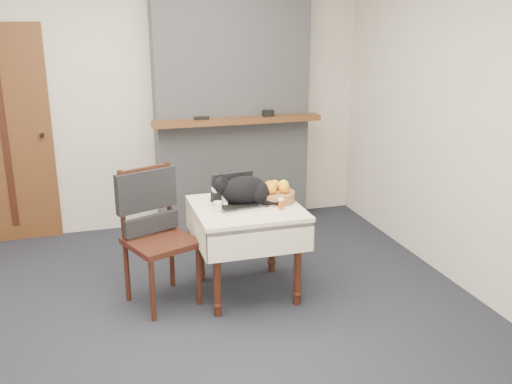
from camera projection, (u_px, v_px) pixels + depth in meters
ground at (175, 321)px, 4.00m from camera, size 4.50×4.50×0.00m
room_shell at (153, 59)px, 3.90m from camera, size 4.52×4.01×2.61m
door at (5, 136)px, 5.18m from camera, size 0.82×0.10×2.00m
chimney at (232, 96)px, 5.55m from camera, size 1.62×0.48×2.60m
side_table at (247, 220)px, 4.25m from camera, size 0.78×0.78×0.70m
laptop at (236, 198)px, 4.21m from camera, size 0.36×0.32×0.24m
cat at (245, 191)px, 4.23m from camera, size 0.51×0.27×0.25m
cream_jar at (218, 207)px, 4.10m from camera, size 0.06×0.06×0.07m
pill_bottle at (281, 204)px, 4.14m from camera, size 0.04×0.04×0.08m
fruit_basket at (277, 193)px, 4.31m from camera, size 0.27×0.27×0.15m
desk_clutter at (270, 201)px, 4.31m from camera, size 0.14×0.08×0.01m
chair at (153, 217)px, 4.15m from camera, size 0.59×0.58×1.01m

